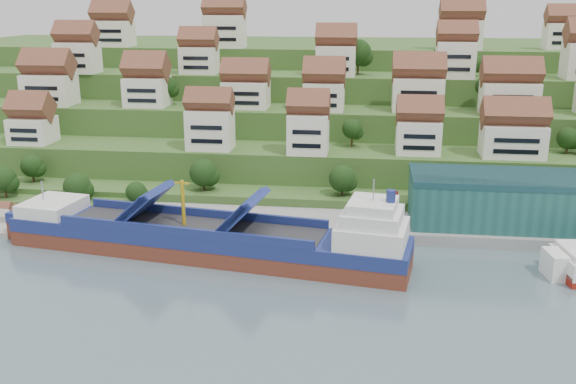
# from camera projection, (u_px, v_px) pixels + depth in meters

# --- Properties ---
(ground) EXTENTS (300.00, 300.00, 0.00)m
(ground) POSITION_uv_depth(u_px,v_px,m) (292.00, 256.00, 117.34)
(ground) COLOR slate
(ground) RESTS_ON ground
(quay) EXTENTS (180.00, 14.00, 2.20)m
(quay) POSITION_uv_depth(u_px,v_px,m) (399.00, 227.00, 128.85)
(quay) COLOR gray
(quay) RESTS_ON ground
(pebble_beach) EXTENTS (45.00, 20.00, 1.00)m
(pebble_beach) POSITION_uv_depth(u_px,v_px,m) (27.00, 219.00, 135.61)
(pebble_beach) COLOR gray
(pebble_beach) RESTS_ON ground
(hillside) EXTENTS (260.00, 128.00, 31.00)m
(hillside) POSITION_uv_depth(u_px,v_px,m) (329.00, 108.00, 212.64)
(hillside) COLOR #2D4C1E
(hillside) RESTS_ON ground
(hillside_village) EXTENTS (156.82, 63.80, 29.59)m
(hillside_village) POSITION_uv_depth(u_px,v_px,m) (339.00, 83.00, 166.65)
(hillside_village) COLOR white
(hillside_village) RESTS_ON ground
(hillside_trees) EXTENTS (138.85, 62.77, 31.80)m
(hillside_trees) POSITION_uv_depth(u_px,v_px,m) (282.00, 124.00, 154.69)
(hillside_trees) COLOR #1A3913
(hillside_trees) RESTS_ON ground
(warehouse) EXTENTS (60.00, 15.00, 10.00)m
(warehouse) POSITION_uv_depth(u_px,v_px,m) (566.00, 202.00, 125.12)
(warehouse) COLOR #1F5550
(warehouse) RESTS_ON quay
(flagpole) EXTENTS (1.28, 0.16, 8.00)m
(flagpole) POSITION_uv_depth(u_px,v_px,m) (392.00, 207.00, 122.66)
(flagpole) COLOR gray
(flagpole) RESTS_ON quay
(beach_huts) EXTENTS (14.40, 3.70, 2.20)m
(beach_huts) POSITION_uv_depth(u_px,v_px,m) (14.00, 213.00, 134.20)
(beach_huts) COLOR white
(beach_huts) RESTS_ON pebble_beach
(cargo_ship) EXTENTS (75.63, 22.74, 16.53)m
(cargo_ship) POSITION_uv_depth(u_px,v_px,m) (215.00, 240.00, 116.53)
(cargo_ship) COLOR brown
(cargo_ship) RESTS_ON ground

